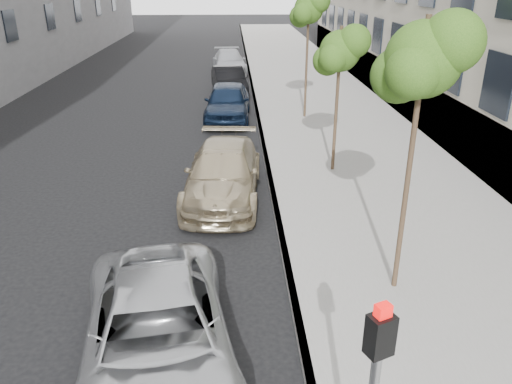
{
  "coord_description": "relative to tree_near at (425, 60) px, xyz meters",
  "views": [
    {
      "loc": [
        0.07,
        -6.69,
        5.76
      ],
      "look_at": [
        0.54,
        3.13,
        1.5
      ],
      "focal_mm": 35.0,
      "sensor_mm": 36.0,
      "label": 1
    }
  ],
  "objects": [
    {
      "name": "sedan_black",
      "position": [
        -3.33,
        18.14,
        -3.8
      ],
      "size": [
        2.05,
        4.46,
        1.42
      ],
      "primitive_type": "imported",
      "rotation": [
        0.0,
        0.0,
        0.13
      ],
      "color": "black",
      "rests_on": "ground"
    },
    {
      "name": "ground",
      "position": [
        -3.23,
        -1.5,
        -4.51
      ],
      "size": [
        160.0,
        160.0,
        0.0
      ],
      "primitive_type": "plane",
      "color": "black",
      "rests_on": "ground"
    },
    {
      "name": "sedan_rear",
      "position": [
        -3.33,
        24.63,
        -3.8
      ],
      "size": [
        2.33,
        5.0,
        1.41
      ],
      "primitive_type": "imported",
      "rotation": [
        0.0,
        0.0,
        0.07
      ],
      "color": "#A3A5AB",
      "rests_on": "ground"
    },
    {
      "name": "tree_far",
      "position": [
        -0.0,
        13.0,
        0.04
      ],
      "size": [
        1.57,
        1.37,
        5.2
      ],
      "color": "#38281C",
      "rests_on": "sidewalk"
    },
    {
      "name": "tree_mid",
      "position": [
        -0.0,
        6.5,
        -0.73
      ],
      "size": [
        1.57,
        1.37,
        4.42
      ],
      "color": "#38281C",
      "rests_on": "sidewalk"
    },
    {
      "name": "curb",
      "position": [
        -2.05,
        22.5,
        -4.44
      ],
      "size": [
        0.15,
        72.0,
        0.14
      ],
      "primitive_type": "cube",
      "color": "#9E9B93",
      "rests_on": "ground"
    },
    {
      "name": "suv",
      "position": [
        -3.46,
        4.8,
        -3.79
      ],
      "size": [
        2.37,
        5.08,
        1.43
      ],
      "primitive_type": "imported",
      "rotation": [
        0.0,
        0.0,
        -0.07
      ],
      "color": "tan",
      "rests_on": "ground"
    },
    {
      "name": "tree_near",
      "position": [
        0.0,
        0.0,
        0.0
      ],
      "size": [
        1.64,
        1.44,
        5.18
      ],
      "color": "#38281C",
      "rests_on": "sidewalk"
    },
    {
      "name": "sedan_blue",
      "position": [
        -3.37,
        13.07,
        -3.72
      ],
      "size": [
        2.09,
        4.72,
        1.58
      ],
      "primitive_type": "imported",
      "rotation": [
        0.0,
        0.0,
        -0.05
      ],
      "color": "black",
      "rests_on": "ground"
    },
    {
      "name": "minivan",
      "position": [
        -4.38,
        -1.96,
        -3.82
      ],
      "size": [
        3.03,
        5.24,
        1.38
      ],
      "primitive_type": "imported",
      "rotation": [
        0.0,
        0.0,
        0.16
      ],
      "color": "#B0B2B5",
      "rests_on": "ground"
    },
    {
      "name": "sidewalk",
      "position": [
        1.07,
        22.5,
        -4.44
      ],
      "size": [
        6.4,
        72.0,
        0.14
      ],
      "primitive_type": "cube",
      "color": "gray",
      "rests_on": "ground"
    }
  ]
}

